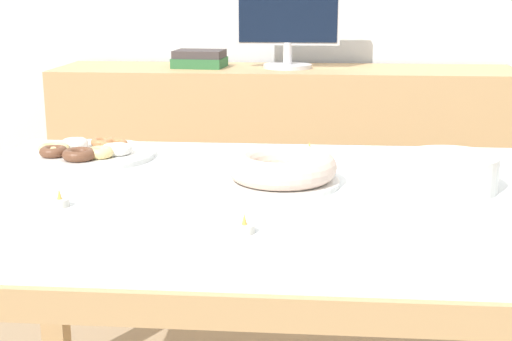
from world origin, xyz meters
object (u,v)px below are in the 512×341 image
at_px(computer_monitor, 288,21).
at_px(pastry_platter, 88,152).
at_px(tealight_left_edge, 60,202).
at_px(plate_stack, 450,172).
at_px(tealight_right_edge, 243,227).
at_px(book_stack, 200,59).
at_px(cake_chocolate_round, 282,169).
at_px(tealight_near_front, 309,152).

height_order(computer_monitor, pastry_platter, computer_monitor).
bearing_deg(tealight_left_edge, computer_monitor, 75.39).
xyz_separation_m(plate_stack, tealight_left_edge, (-0.84, -0.20, -0.03)).
bearing_deg(plate_stack, tealight_left_edge, -166.44).
bearing_deg(tealight_right_edge, book_stack, 101.77).
xyz_separation_m(computer_monitor, book_stack, (-0.37, 0.00, -0.15)).
relative_size(pastry_platter, tealight_right_edge, 8.88).
xyz_separation_m(tealight_right_edge, tealight_left_edge, (-0.40, 0.13, 0.00)).
xyz_separation_m(cake_chocolate_round, tealight_right_edge, (-0.05, -0.34, -0.03)).
xyz_separation_m(computer_monitor, tealight_near_front, (0.10, -1.06, -0.30)).
distance_m(computer_monitor, pastry_platter, 1.28).
distance_m(cake_chocolate_round, tealight_near_front, 0.31).
relative_size(computer_monitor, tealight_near_front, 10.60).
bearing_deg(computer_monitor, plate_stack, -72.79).
relative_size(computer_monitor, tealight_right_edge, 10.60).
bearing_deg(tealight_right_edge, plate_stack, 37.40).
height_order(book_stack, tealight_near_front, book_stack).
distance_m(plate_stack, tealight_left_edge, 0.86).
bearing_deg(computer_monitor, tealight_near_front, -84.38).
relative_size(book_stack, tealight_near_front, 5.56).
bearing_deg(book_stack, pastry_platter, -96.10).
bearing_deg(cake_chocolate_round, tealight_near_front, 78.53).
height_order(tealight_left_edge, tealight_near_front, same).
bearing_deg(tealight_right_edge, pastry_platter, 130.18).
distance_m(cake_chocolate_round, tealight_right_edge, 0.35).
relative_size(cake_chocolate_round, tealight_left_edge, 6.74).
xyz_separation_m(plate_stack, tealight_right_edge, (-0.44, -0.33, -0.03)).
xyz_separation_m(book_stack, tealight_left_edge, (-0.04, -1.58, -0.14)).
distance_m(book_stack, tealight_near_front, 1.17).
height_order(pastry_platter, tealight_left_edge, pastry_platter).
bearing_deg(cake_chocolate_round, pastry_platter, 157.17).
relative_size(book_stack, tealight_right_edge, 5.56).
relative_size(tealight_left_edge, tealight_near_front, 1.00).
distance_m(computer_monitor, tealight_right_edge, 1.73).
bearing_deg(tealight_near_front, tealight_left_edge, -135.20).
xyz_separation_m(tealight_left_edge, tealight_near_front, (0.52, 0.51, 0.00)).
xyz_separation_m(computer_monitor, cake_chocolate_round, (0.04, -1.37, -0.27)).
relative_size(plate_stack, tealight_near_front, 5.25).
height_order(cake_chocolate_round, tealight_left_edge, cake_chocolate_round).
relative_size(tealight_right_edge, tealight_left_edge, 1.00).
distance_m(cake_chocolate_round, tealight_left_edge, 0.50).
distance_m(pastry_platter, tealight_left_edge, 0.44).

